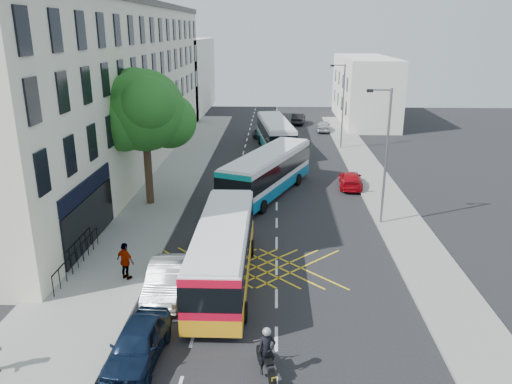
# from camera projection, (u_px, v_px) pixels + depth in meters

# --- Properties ---
(ground) EXTENTS (120.00, 120.00, 0.00)m
(ground) POSITION_uv_depth(u_px,v_px,m) (276.00, 339.00, 19.05)
(ground) COLOR black
(ground) RESTS_ON ground
(pavement_left) EXTENTS (5.00, 70.00, 0.15)m
(pavement_left) POSITION_uv_depth(u_px,v_px,m) (151.00, 204.00, 33.60)
(pavement_left) COLOR gray
(pavement_left) RESTS_ON ground
(pavement_right) EXTENTS (3.00, 70.00, 0.15)m
(pavement_right) POSITION_uv_depth(u_px,v_px,m) (390.00, 207.00, 32.99)
(pavement_right) COLOR gray
(pavement_right) RESTS_ON ground
(terrace_main) EXTENTS (8.30, 45.00, 13.50)m
(terrace_main) POSITION_uv_depth(u_px,v_px,m) (107.00, 87.00, 40.74)
(terrace_main) COLOR #ECE5C6
(terrace_main) RESTS_ON ground
(terrace_far) EXTENTS (8.00, 20.00, 10.00)m
(terrace_far) POSITION_uv_depth(u_px,v_px,m) (178.00, 76.00, 70.26)
(terrace_far) COLOR silver
(terrace_far) RESTS_ON ground
(building_right) EXTENTS (6.00, 18.00, 8.00)m
(building_right) POSITION_uv_depth(u_px,v_px,m) (364.00, 90.00, 62.97)
(building_right) COLOR silver
(building_right) RESTS_ON ground
(street_tree) EXTENTS (6.30, 5.70, 8.80)m
(street_tree) POSITION_uv_depth(u_px,v_px,m) (144.00, 111.00, 31.63)
(street_tree) COLOR #382619
(street_tree) RESTS_ON pavement_left
(lamp_near) EXTENTS (1.45, 0.15, 8.00)m
(lamp_near) POSITION_uv_depth(u_px,v_px,m) (385.00, 150.00, 28.77)
(lamp_near) COLOR slate
(lamp_near) RESTS_ON pavement_right
(lamp_far) EXTENTS (1.45, 0.15, 8.00)m
(lamp_far) POSITION_uv_depth(u_px,v_px,m) (342.00, 102.00, 47.77)
(lamp_far) COLOR slate
(lamp_far) RESTS_ON pavement_right
(railings) EXTENTS (0.08, 5.60, 1.14)m
(railings) POSITION_uv_depth(u_px,v_px,m) (77.00, 257.00, 24.23)
(railings) COLOR black
(railings) RESTS_ON pavement_left
(bus_near) EXTENTS (2.61, 10.24, 2.88)m
(bus_near) POSITION_uv_depth(u_px,v_px,m) (223.00, 251.00, 23.00)
(bus_near) COLOR silver
(bus_near) RESTS_ON ground
(bus_mid) EXTENTS (6.47, 11.12, 3.08)m
(bus_mid) POSITION_uv_depth(u_px,v_px,m) (267.00, 173.00, 35.19)
(bus_mid) COLOR silver
(bus_mid) RESTS_ON ground
(bus_far) EXTENTS (3.91, 10.93, 3.01)m
(bus_far) POSITION_uv_depth(u_px,v_px,m) (275.00, 134.00, 48.18)
(bus_far) COLOR silver
(bus_far) RESTS_ON ground
(motorbike) EXTENTS (0.84, 2.08, 1.90)m
(motorbike) POSITION_uv_depth(u_px,v_px,m) (266.00, 353.00, 16.75)
(motorbike) COLOR black
(motorbike) RESTS_ON ground
(parked_car_blue) EXTENTS (1.89, 4.18, 1.39)m
(parked_car_blue) POSITION_uv_depth(u_px,v_px,m) (138.00, 343.00, 17.61)
(parked_car_blue) COLOR black
(parked_car_blue) RESTS_ON ground
(parked_car_silver) EXTENTS (1.71, 4.40, 1.43)m
(parked_car_silver) POSITION_uv_depth(u_px,v_px,m) (166.00, 280.00, 22.02)
(parked_car_silver) COLOR #B0B4B8
(parked_car_silver) RESTS_ON ground
(red_hatchback) EXTENTS (2.03, 4.21, 1.18)m
(red_hatchback) POSITION_uv_depth(u_px,v_px,m) (351.00, 179.00, 37.18)
(red_hatchback) COLOR #AE0711
(red_hatchback) RESTS_ON ground
(distant_car_grey) EXTENTS (2.93, 5.45, 1.45)m
(distant_car_grey) POSITION_uv_depth(u_px,v_px,m) (266.00, 129.00, 55.16)
(distant_car_grey) COLOR #3F4046
(distant_car_grey) RESTS_ON ground
(distant_car_silver) EXTENTS (1.83, 3.80, 1.25)m
(distant_car_silver) POSITION_uv_depth(u_px,v_px,m) (324.00, 126.00, 57.47)
(distant_car_silver) COLOR #A5A8AD
(distant_car_silver) RESTS_ON ground
(distant_car_dark) EXTENTS (1.96, 4.28, 1.36)m
(distant_car_dark) POSITION_uv_depth(u_px,v_px,m) (298.00, 118.00, 62.05)
(distant_car_dark) COLOR black
(distant_car_dark) RESTS_ON ground
(pedestrian_far) EXTENTS (1.13, 0.92, 1.80)m
(pedestrian_far) POSITION_uv_depth(u_px,v_px,m) (125.00, 261.00, 23.05)
(pedestrian_far) COLOR gray
(pedestrian_far) RESTS_ON pavement_left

